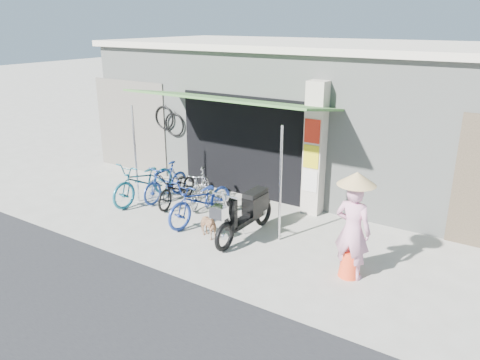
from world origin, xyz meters
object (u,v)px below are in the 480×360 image
Objects in this scene: street_dog at (207,226)px; moped at (246,213)px; bike_silver at (200,187)px; bike_navy at (201,200)px; bike_teal at (144,181)px; nun at (353,227)px; bike_blue at (166,182)px; bike_black at (177,187)px.

moped is (0.63, 0.50, 0.25)m from street_dog.
bike_silver reaches higher than street_dog.
bike_silver is 0.99m from bike_navy.
bike_teal is 0.98× the size of moped.
bike_teal is 1.03× the size of nun.
bike_navy is at bearing 176.53° from moped.
bike_silver is 2.31× the size of street_dog.
bike_teal is 1.04× the size of bike_navy.
bike_navy is 0.87m from street_dog.
street_dog is at bearing -37.96° from bike_navy.
street_dog is (2.14, -1.19, -0.19)m from bike_blue.
nun is (2.33, -0.36, 0.41)m from moped.
nun is at bearing -5.37° from bike_teal.
bike_teal is 1.93m from bike_navy.
bike_navy reaches higher than bike_black.
nun is (4.68, -0.97, 0.51)m from bike_black.
street_dog is 0.32× the size of moped.
bike_silver is (0.50, 0.24, 0.02)m from bike_black.
nun is at bearing -7.75° from moped.
moped is at bearing 2.57° from bike_navy.
bike_teal is at bearing -180.00° from bike_navy.
bike_navy is at bearing 64.69° from street_dog.
bike_black is 0.83× the size of nun.
bike_blue is at bearing 161.56° from bike_black.
nun is (4.17, -1.22, 0.49)m from bike_silver.
bike_teal is at bearing -178.42° from bike_silver.
bike_blue is 2.41× the size of street_dog.
moped is (2.34, -0.61, 0.10)m from bike_black.
bike_silver is at bearing 61.38° from street_dog.
nun reaches higher than street_dog.
bike_blue is 0.81× the size of nun.
bike_teal is 2.66m from street_dog.
bike_blue is 0.81× the size of bike_navy.
moped is 1.06× the size of nun.
bike_navy is 0.99× the size of nun.
nun is at bearing -0.25° from bike_navy.
bike_navy is at bearing -19.66° from bike_blue.
moped reaches higher than bike_blue.
bike_silver is at bearing 24.03° from bike_teal.
bike_silver is 1.83m from street_dog.
bike_teal is 3.15m from moped.
bike_blue reaches higher than bike_black.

